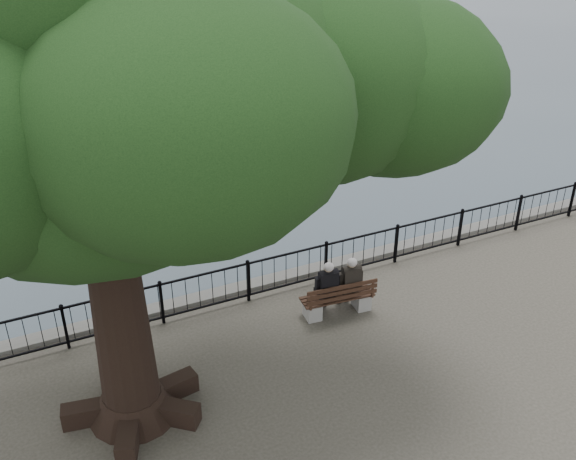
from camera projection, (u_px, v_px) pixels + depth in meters
harbor at (279, 297)px, 15.73m from camera, size 260.00×260.00×1.20m
railing at (288, 270)px, 14.84m from camera, size 22.06×0.06×1.00m
bench at (338, 302)px, 14.14m from camera, size 1.68×0.66×0.87m
person_left at (326, 289)px, 13.98m from camera, size 0.42×0.71×1.37m
person_right at (348, 285)px, 14.14m from camera, size 0.42×0.71×1.37m
tree at (145, 82)px, 9.21m from camera, size 10.98×7.66×8.96m
sailboat_d at (267, 56)px, 39.77m from camera, size 2.49×5.01×7.85m
sailboat_f at (140, 49)px, 41.12m from camera, size 3.36×5.30×10.96m
sailboat_g at (212, 30)px, 46.95m from camera, size 2.95×5.57×10.14m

